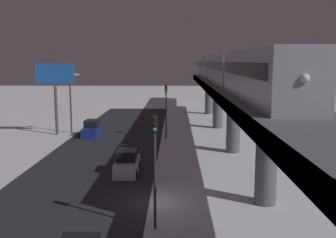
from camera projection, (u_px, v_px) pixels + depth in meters
ground_plane at (152, 203)px, 25.62m from camera, size 240.00×240.00×0.00m
avenue_asphalt at (66, 202)px, 25.73m from camera, size 11.00×101.34×0.01m
elevated_railway at (267, 118)px, 24.64m from camera, size 5.00×101.34×6.61m
subway_train at (218, 67)px, 54.19m from camera, size 2.94×74.07×3.40m
sedan_white at (127, 164)px, 32.27m from camera, size 1.91×4.32×1.97m
sedan_blue at (92, 129)px, 48.38m from camera, size 1.80×4.60×1.97m
traffic_light_near at (155, 155)px, 21.00m from camera, size 0.32×0.44×6.40m
traffic_light_mid at (166, 104)px, 46.19m from camera, size 0.32×0.44×6.40m
commercial_billboard at (55, 81)px, 48.23m from camera, size 4.80×0.36×8.90m
street_lamp_far at (72, 96)px, 49.85m from camera, size 1.35×0.44×7.65m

